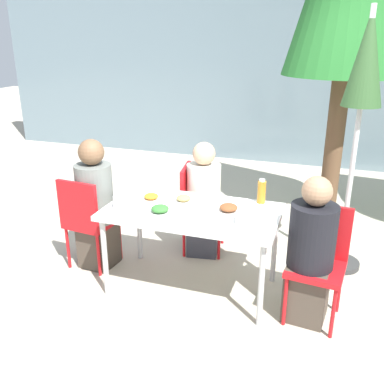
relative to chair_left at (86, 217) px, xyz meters
The scene contains 17 objects.
ground_plane 1.13m from the chair_left, ahead, with size 24.00×24.00×0.00m, color #B2A893.
building_facade 4.37m from the chair_left, 76.34° to the left, with size 10.00×0.20×3.00m.
dining_table 1.02m from the chair_left, ahead, with size 1.39×0.77×0.72m.
chair_left is the anchor object (origin of this frame).
person_left 0.12m from the chair_left, 52.47° to the left, with size 0.32×0.32×1.20m.
chair_right 2.01m from the chair_left, ahead, with size 0.44×0.44×0.87m.
person_right 1.96m from the chair_left, ahead, with size 0.34×0.34×1.13m.
chair_far 1.05m from the chair_left, 38.56° to the left, with size 0.46×0.46×0.87m.
person_far 1.10m from the chair_left, 34.21° to the left, with size 0.33×0.33×1.12m.
closed_umbrella 2.62m from the chair_left, 19.35° to the left, with size 0.36×0.36×2.26m.
plate_0 0.85m from the chair_left, 12.55° to the right, with size 0.25×0.25×0.07m.
plate_1 1.32m from the chair_left, ahead, with size 0.26×0.26×0.07m.
plate_2 0.66m from the chair_left, ahead, with size 0.22×0.22×0.06m.
plate_3 0.92m from the chair_left, ahead, with size 0.21×0.21×0.06m.
bottle 1.57m from the chair_left, 11.53° to the left, with size 0.07×0.07×0.21m.
drinking_cup 0.53m from the chair_left, 22.12° to the right, with size 0.08×0.08×0.10m.
salad_bowl 1.50m from the chair_left, ahead, with size 0.17×0.17×0.06m.
Camera 1 is at (1.02, -3.00, 2.04)m, focal length 40.00 mm.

